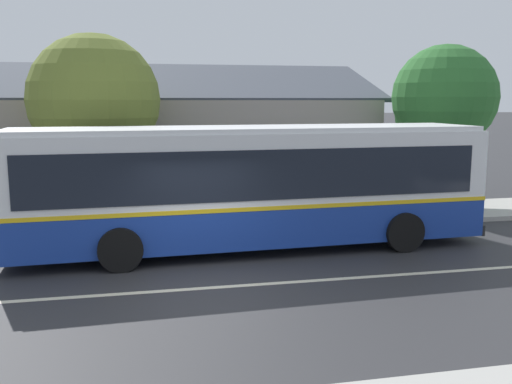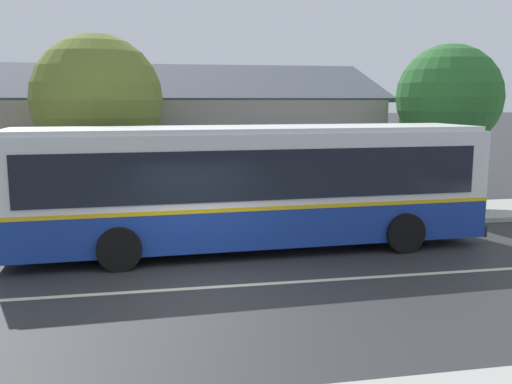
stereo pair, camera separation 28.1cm
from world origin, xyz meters
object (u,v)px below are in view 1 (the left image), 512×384
object	(u,v)px
transit_bus	(251,184)
bench_down_street	(177,208)
street_tree_primary	(441,102)
bench_by_building	(12,217)
street_tree_secondary	(94,100)

from	to	relation	value
transit_bus	bench_down_street	xyz separation A→B (m)	(-1.66, 2.92, -1.11)
street_tree_primary	bench_down_street	bearing A→B (deg)	-172.36
bench_by_building	street_tree_secondary	world-z (taller)	street_tree_secondary
bench_down_street	street_tree_primary	world-z (taller)	street_tree_primary
bench_down_street	street_tree_secondary	world-z (taller)	street_tree_secondary
street_tree_primary	street_tree_secondary	bearing A→B (deg)	179.61
transit_bus	street_tree_secondary	bearing A→B (deg)	133.29
transit_bus	bench_by_building	size ratio (longest dim) A/B	7.23
bench_by_building	street_tree_secondary	size ratio (longest dim) A/B	0.29
bench_down_street	street_tree_secondary	bearing A→B (deg)	150.60
street_tree_secondary	bench_down_street	bearing A→B (deg)	-29.40
street_tree_primary	street_tree_secondary	xyz separation A→B (m)	(-11.58, 0.08, 0.05)
bench_by_building	street_tree_secondary	xyz separation A→B (m)	(2.23, 1.64, 3.20)
bench_down_street	street_tree_primary	bearing A→B (deg)	7.64
transit_bus	street_tree_secondary	xyz separation A→B (m)	(-4.00, 4.24, 2.09)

